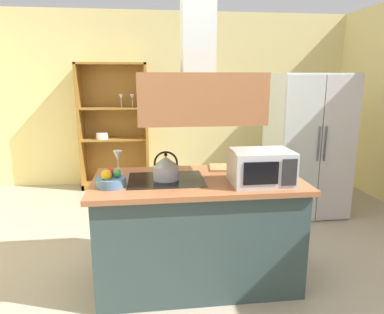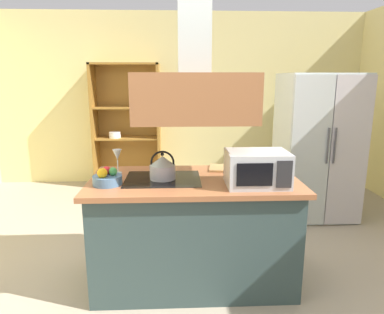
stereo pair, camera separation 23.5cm
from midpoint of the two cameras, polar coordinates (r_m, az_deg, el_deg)
name	(u,v)px [view 2 (the right image)]	position (r m, az deg, el deg)	size (l,w,h in m)	color
ground_plane	(181,277)	(3.21, 0.48, -19.05)	(7.80, 7.80, 0.00)	#9F927E
wall_back	(178,100)	(5.73, -1.10, 9.39)	(6.00, 0.12, 2.70)	beige
kitchen_island	(194,230)	(2.97, 2.62, -11.88)	(1.68, 0.87, 0.90)	#324545
range_hood	(194,80)	(2.70, 2.90, 12.55)	(0.90, 0.70, 1.33)	#9C6038
refrigerator	(317,147)	(4.55, 21.20, 1.58)	(0.90, 0.78, 1.75)	#B7C2C2
dish_cabinet	(127,132)	(5.61, -9.35, 4.01)	(1.04, 0.40, 1.92)	olive
kettle	(163,167)	(2.78, -2.44, -1.73)	(0.21, 0.21, 0.23)	#B5B7C2
cutting_board	(229,168)	(3.13, 8.17, -1.86)	(0.34, 0.24, 0.02)	tan
microwave	(257,168)	(2.68, 13.08, -1.87)	(0.46, 0.35, 0.26)	#B7BABF
wine_glass_on_counter	(117,156)	(2.98, -9.96, 0.18)	(0.08, 0.08, 0.21)	silver
fruit_bowl	(107,178)	(2.70, -11.31, -3.47)	(0.22, 0.22, 0.14)	#4C7299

